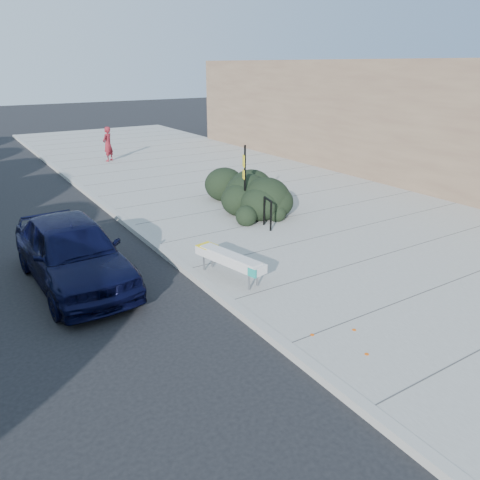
% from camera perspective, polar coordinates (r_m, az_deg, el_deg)
% --- Properties ---
extents(ground, '(120.00, 120.00, 0.00)m').
position_cam_1_polar(ground, '(10.28, -1.21, -8.16)').
color(ground, black).
rests_on(ground, ground).
extents(sidewalk_near, '(11.20, 50.00, 0.15)m').
position_cam_1_polar(sidewalk_near, '(17.04, 6.13, 3.91)').
color(sidewalk_near, gray).
rests_on(sidewalk_near, ground).
extents(curb_near, '(0.22, 50.00, 0.17)m').
position_cam_1_polar(curb_near, '(14.38, -11.65, 0.43)').
color(curb_near, '#9E9E99').
rests_on(curb_near, ground).
extents(bench, '(0.84, 2.10, 0.62)m').
position_cam_1_polar(bench, '(11.05, -1.29, -2.34)').
color(bench, gray).
rests_on(bench, sidewalk_near).
extents(bike_rack, '(0.21, 0.63, 0.95)m').
position_cam_1_polar(bike_rack, '(14.49, 3.38, 3.64)').
color(bike_rack, black).
rests_on(bike_rack, sidewalk_near).
extents(sign_post, '(0.14, 0.26, 2.40)m').
position_cam_1_polar(sign_post, '(15.31, 0.54, 7.70)').
color(sign_post, black).
rests_on(sign_post, sidewalk_near).
extents(hedge, '(2.16, 4.01, 1.47)m').
position_cam_1_polar(hedge, '(16.54, 0.16, 6.42)').
color(hedge, black).
rests_on(hedge, sidewalk_near).
extents(sedan_navy, '(2.13, 4.90, 1.64)m').
position_cam_1_polar(sedan_navy, '(11.69, -19.73, -1.30)').
color(sedan_navy, black).
rests_on(sedan_navy, ground).
extents(pedestrian, '(0.77, 0.74, 1.78)m').
position_cam_1_polar(pedestrian, '(25.83, -15.82, 11.19)').
color(pedestrian, maroon).
rests_on(pedestrian, sidewalk_near).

